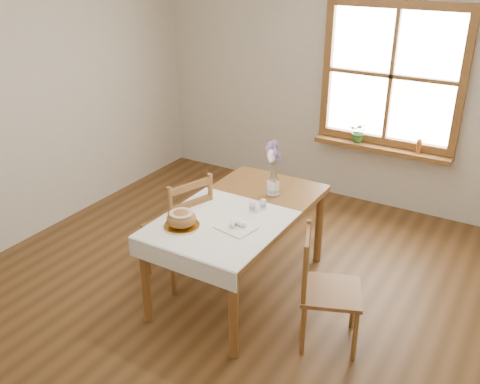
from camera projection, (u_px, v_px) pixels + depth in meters
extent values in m
plane|color=brown|center=(221.00, 306.00, 4.34)|extent=(5.00, 5.00, 0.00)
cube|color=beige|center=(345.00, 84.00, 5.73)|extent=(4.50, 0.10, 2.60)
cube|color=beige|center=(10.00, 110.00, 4.83)|extent=(0.10, 5.00, 2.60)
cube|color=brown|center=(400.00, 4.00, 5.11)|extent=(1.46, 0.08, 0.08)
cube|color=brown|center=(384.00, 140.00, 5.70)|extent=(1.46, 0.08, 0.08)
cube|color=brown|center=(328.00, 69.00, 5.73)|extent=(0.08, 0.08, 1.30)
cube|color=brown|center=(463.00, 84.00, 5.09)|extent=(0.08, 0.08, 1.30)
cube|color=brown|center=(392.00, 76.00, 5.41)|extent=(0.04, 0.06, 1.30)
cube|color=brown|center=(392.00, 76.00, 5.41)|extent=(1.30, 0.06, 0.04)
cube|color=white|center=(392.00, 75.00, 5.43)|extent=(1.30, 0.01, 1.30)
cube|color=brown|center=(381.00, 148.00, 5.68)|extent=(1.46, 0.20, 0.05)
cube|color=brown|center=(240.00, 212.00, 4.27)|extent=(0.90, 1.60, 0.05)
cylinder|color=brown|center=(146.00, 282.00, 4.03)|extent=(0.07, 0.07, 0.70)
cylinder|color=brown|center=(234.00, 316.00, 3.67)|extent=(0.07, 0.07, 0.70)
cylinder|color=brown|center=(245.00, 207.00, 5.18)|extent=(0.07, 0.07, 0.70)
cylinder|color=brown|center=(319.00, 227.00, 4.82)|extent=(0.07, 0.07, 0.70)
cube|color=white|center=(219.00, 224.00, 4.02)|extent=(0.91, 0.99, 0.01)
cylinder|color=white|center=(182.00, 226.00, 3.97)|extent=(0.32, 0.32, 0.01)
ellipsoid|color=brown|center=(181.00, 218.00, 3.94)|extent=(0.22, 0.22, 0.12)
cube|color=white|center=(236.00, 227.00, 3.95)|extent=(0.31, 0.27, 0.01)
cylinder|color=white|center=(252.00, 207.00, 4.16)|extent=(0.05, 0.05, 0.10)
cylinder|color=white|center=(263.00, 204.00, 4.21)|extent=(0.06, 0.06, 0.09)
cylinder|color=white|center=(273.00, 189.00, 4.47)|extent=(0.11, 0.11, 0.11)
imported|color=#316729|center=(359.00, 134.00, 5.76)|extent=(0.20, 0.22, 0.17)
cylinder|color=#A75A1E|center=(419.00, 146.00, 5.46)|extent=(0.06, 0.06, 0.15)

